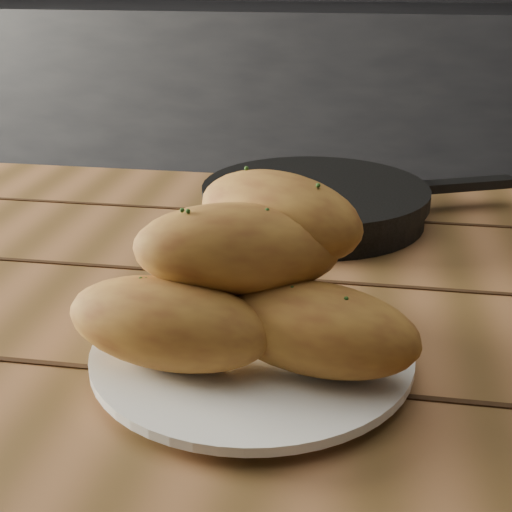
{
  "coord_description": "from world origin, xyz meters",
  "views": [
    {
      "loc": [
        0.47,
        -0.92,
        1.06
      ],
      "look_at": [
        0.38,
        -0.4,
        0.84
      ],
      "focal_mm": 50.0,
      "sensor_mm": 36.0,
      "label": 1
    }
  ],
  "objects_px": {
    "plate": "(252,355)",
    "bread_rolls": "(250,279)",
    "table": "(246,402)",
    "skillet": "(316,202)"
  },
  "relations": [
    {
      "from": "bread_rolls",
      "to": "skillet",
      "type": "bearing_deg",
      "value": 86.44
    },
    {
      "from": "table",
      "to": "bread_rolls",
      "type": "height_order",
      "value": "bread_rolls"
    },
    {
      "from": "table",
      "to": "plate",
      "type": "height_order",
      "value": "plate"
    },
    {
      "from": "plate",
      "to": "bread_rolls",
      "type": "xyz_separation_m",
      "value": [
        -0.0,
        0.0,
        0.07
      ]
    },
    {
      "from": "table",
      "to": "bread_rolls",
      "type": "relative_size",
      "value": 5.68
    },
    {
      "from": "table",
      "to": "bread_rolls",
      "type": "distance_m",
      "value": 0.18
    },
    {
      "from": "skillet",
      "to": "table",
      "type": "bearing_deg",
      "value": -97.79
    },
    {
      "from": "table",
      "to": "plate",
      "type": "distance_m",
      "value": 0.12
    },
    {
      "from": "bread_rolls",
      "to": "skillet",
      "type": "relative_size",
      "value": 0.71
    },
    {
      "from": "plate",
      "to": "bread_rolls",
      "type": "relative_size",
      "value": 0.92
    }
  ]
}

